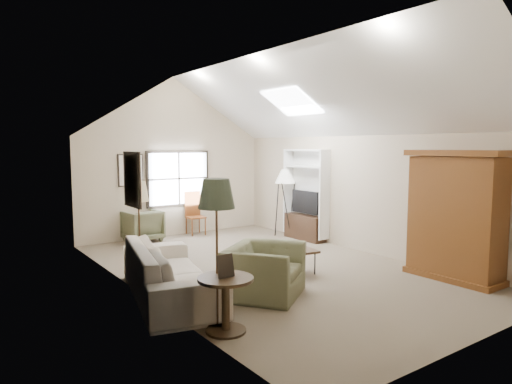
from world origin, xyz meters
TOP-DOWN VIEW (x-y plane):
  - room_shell at (0.00, 0.00)m, footprint 5.01×8.01m
  - window at (0.10, 3.96)m, footprint 1.72×0.08m
  - skylight at (1.30, 0.90)m, footprint 0.80×1.20m
  - wall_art at (-1.88, 1.94)m, footprint 1.97×3.71m
  - armoire at (2.18, -2.40)m, footprint 0.60×1.50m
  - tv_alcove at (2.34, 1.60)m, footprint 0.32×1.30m
  - media_console at (2.32, 1.60)m, footprint 0.34×1.18m
  - tv_panel at (2.32, 1.60)m, footprint 0.05×0.90m
  - sofa at (-2.20, -0.45)m, footprint 1.68×2.92m
  - armchair_near at (-1.00, -1.23)m, footprint 1.56×1.53m
  - armchair_far at (-1.00, 3.70)m, footprint 0.88×0.90m
  - coffee_table at (0.10, -0.60)m, footprint 0.90×0.59m
  - bowl at (0.10, -0.60)m, footprint 0.23×0.23m
  - side_table at (-2.20, -2.05)m, footprint 0.83×0.83m
  - side_chair at (0.44, 3.70)m, footprint 0.46×0.46m
  - tripod_lamp at (2.20, 2.22)m, footprint 0.56×0.56m
  - dark_lamp at (-2.20, -1.85)m, footprint 0.55×0.55m
  - tan_lamp at (-2.20, 0.75)m, footprint 0.41×0.41m

SIDE VIEW (x-z plane):
  - coffee_table at x=0.10m, z-range 0.00..0.43m
  - media_console at x=2.32m, z-range 0.00..0.60m
  - side_table at x=-2.20m, z-range 0.00..0.69m
  - armchair_far at x=-1.00m, z-range 0.00..0.75m
  - armchair_near at x=-1.00m, z-range 0.00..0.77m
  - sofa at x=-2.20m, z-range 0.00..0.80m
  - bowl at x=0.10m, z-range 0.43..0.48m
  - side_chair at x=0.44m, z-range 0.00..1.10m
  - tan_lamp at x=-2.20m, z-range 0.00..1.72m
  - tripod_lamp at x=2.20m, z-range 0.00..1.73m
  - tv_panel at x=2.32m, z-range 0.65..1.20m
  - dark_lamp at x=-2.20m, z-range 0.00..1.91m
  - armoire at x=2.18m, z-range 0.00..2.20m
  - tv_alcove at x=2.34m, z-range 0.10..2.20m
  - window at x=0.10m, z-range 0.74..2.16m
  - wall_art at x=-1.88m, z-range 1.29..2.17m
  - room_shell at x=0.00m, z-range 1.21..5.21m
  - skylight at x=1.30m, z-range 2.96..3.48m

